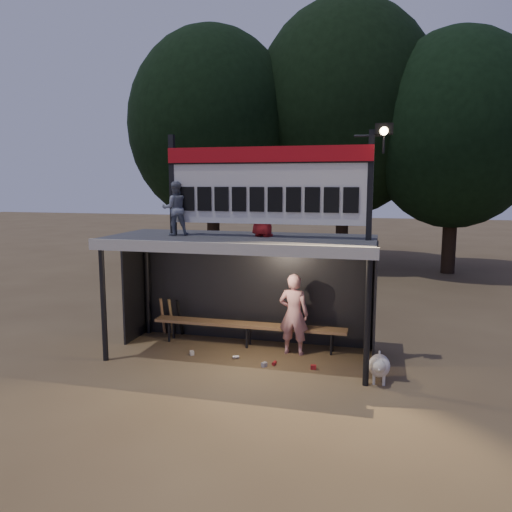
{
  "coord_description": "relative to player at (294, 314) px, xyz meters",
  "views": [
    {
      "loc": [
        2.57,
        -8.96,
        3.32
      ],
      "look_at": [
        0.2,
        0.4,
        1.9
      ],
      "focal_mm": 35.0,
      "sensor_mm": 36.0,
      "label": 1
    }
  ],
  "objects": [
    {
      "name": "dog",
      "position": [
        1.64,
        -1.03,
        -0.52
      ],
      "size": [
        0.36,
        0.81,
        0.49
      ],
      "color": "white",
      "rests_on": "ground"
    },
    {
      "name": "ground",
      "position": [
        -0.97,
        -0.33,
        -0.8
      ],
      "size": [
        80.0,
        80.0,
        0.0
      ],
      "primitive_type": "plane",
      "color": "brown",
      "rests_on": "ground"
    },
    {
      "name": "tree_right",
      "position": [
        4.03,
        10.17,
        4.39
      ],
      "size": [
        6.08,
        6.08,
        8.72
      ],
      "color": "black",
      "rests_on": "ground"
    },
    {
      "name": "dugout_shelter",
      "position": [
        -0.97,
        -0.09,
        1.05
      ],
      "size": [
        5.1,
        2.08,
        2.32
      ],
      "color": "#38383B",
      "rests_on": "ground"
    },
    {
      "name": "bats",
      "position": [
        -2.79,
        0.49,
        -0.37
      ],
      "size": [
        0.47,
        0.32,
        0.84
      ],
      "color": "#9D7149",
      "rests_on": "ground"
    },
    {
      "name": "scoreboard_assembly",
      "position": [
        -0.41,
        -0.34,
        2.53
      ],
      "size": [
        4.1,
        0.27,
        1.99
      ],
      "color": "black",
      "rests_on": "dugout_shelter"
    },
    {
      "name": "litter",
      "position": [
        -0.61,
        -0.68,
        -0.76
      ],
      "size": [
        2.51,
        0.39,
        0.08
      ],
      "color": "#A91C1F",
      "rests_on": "ground"
    },
    {
      "name": "child_b",
      "position": [
        -0.56,
        -0.21,
        2.06
      ],
      "size": [
        0.62,
        0.53,
        1.07
      ],
      "primitive_type": "imported",
      "rotation": [
        0.0,
        0.0,
        2.72
      ],
      "color": "#A8191A",
      "rests_on": "dugout_shelter"
    },
    {
      "name": "child_a",
      "position": [
        -2.23,
        -0.44,
        2.04
      ],
      "size": [
        0.62,
        0.58,
        1.03
      ],
      "primitive_type": "imported",
      "rotation": [
        0.0,
        0.0,
        3.62
      ],
      "color": "gray",
      "rests_on": "dugout_shelter"
    },
    {
      "name": "tree_left",
      "position": [
        -4.97,
        9.67,
        4.72
      ],
      "size": [
        6.46,
        6.46,
        9.27
      ],
      "color": "#302015",
      "rests_on": "ground"
    },
    {
      "name": "bench",
      "position": [
        -0.97,
        0.22,
        -0.36
      ],
      "size": [
        4.0,
        0.35,
        0.48
      ],
      "color": "#987048",
      "rests_on": "ground"
    },
    {
      "name": "tree_mid",
      "position": [
        0.03,
        11.17,
        5.37
      ],
      "size": [
        7.22,
        7.22,
        10.36
      ],
      "color": "#312015",
      "rests_on": "ground"
    },
    {
      "name": "player",
      "position": [
        0.0,
        0.0,
        0.0
      ],
      "size": [
        0.6,
        0.42,
        1.6
      ],
      "primitive_type": "imported",
      "rotation": [
        0.0,
        0.0,
        3.08
      ],
      "color": "white",
      "rests_on": "ground"
    }
  ]
}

